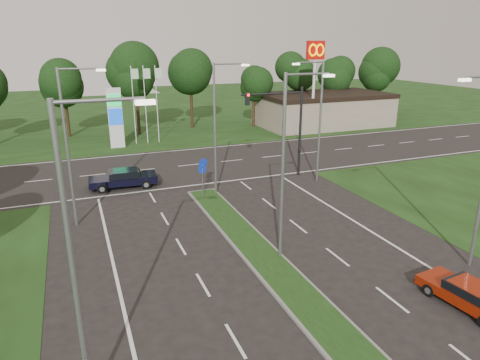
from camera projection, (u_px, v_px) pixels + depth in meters
name	position (u px, v px, depth m)	size (l,w,h in m)	color
ground	(334.00, 334.00, 15.72)	(160.00, 160.00, 0.00)	black
verge_far	(129.00, 113.00, 64.37)	(160.00, 50.00, 0.02)	black
cross_road	(178.00, 166.00, 36.95)	(160.00, 12.00, 0.02)	black
median_kerb	(284.00, 280.00, 19.24)	(2.00, 26.00, 0.12)	slate
commercial_building	(323.00, 110.00, 54.66)	(16.00, 9.00, 4.00)	gray
streetlight_median_near	(287.00, 159.00, 19.82)	(2.53, 0.22, 9.00)	gray
streetlight_median_far	(218.00, 123.00, 28.66)	(2.53, 0.22, 9.00)	gray
streetlight_left_near	(78.00, 248.00, 11.25)	(2.53, 0.22, 9.00)	gray
streetlight_left_far	(70.00, 140.00, 23.63)	(2.53, 0.22, 9.00)	gray
streetlight_right_far	(318.00, 116.00, 31.40)	(2.53, 0.22, 9.00)	gray
traffic_signal	(286.00, 119.00, 32.73)	(5.10, 0.42, 7.00)	black
median_signs	(203.00, 171.00, 29.70)	(1.16, 1.76, 2.38)	gray
gas_pylon	(118.00, 116.00, 42.64)	(5.80, 1.26, 8.00)	silver
mcdonalds_sign	(315.00, 63.00, 47.85)	(2.20, 0.47, 10.40)	silver
treeline_far	(143.00, 73.00, 48.98)	(6.00, 6.00, 9.90)	black
red_sedan	(469.00, 294.00, 17.20)	(2.05, 4.05, 1.07)	maroon
navy_sedan	(123.00, 178.00, 31.43)	(4.91, 2.23, 1.32)	black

